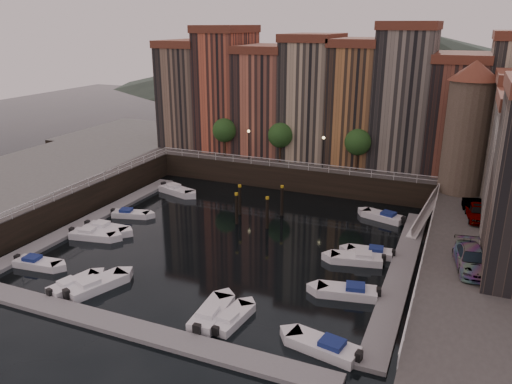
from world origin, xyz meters
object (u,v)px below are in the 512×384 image
at_px(car_c, 472,260).
at_px(mooring_pilings, 256,206).
at_px(corner_tower, 468,126).
at_px(car_a, 477,213).
at_px(car_b, 475,209).
at_px(boat_left_0, 37,263).
at_px(boat_left_1, 92,235).
at_px(boat_left_2, 106,229).
at_px(gangway, 426,211).

bearing_deg(car_c, mooring_pilings, 145.64).
distance_m(corner_tower, car_a, 10.57).
height_order(corner_tower, car_b, corner_tower).
xyz_separation_m(corner_tower, boat_left_0, (-33.33, -26.74, -9.85)).
bearing_deg(car_a, mooring_pilings, 175.28).
xyz_separation_m(car_a, car_b, (-0.19, 1.07, -0.04)).
relative_size(boat_left_0, car_b, 1.04).
bearing_deg(mooring_pilings, car_b, 5.63).
relative_size(mooring_pilings, boat_left_1, 0.97).
relative_size(mooring_pilings, boat_left_2, 0.97).
height_order(mooring_pilings, car_b, car_b).
height_order(mooring_pilings, car_a, car_a).
height_order(boat_left_1, car_b, car_b).
bearing_deg(boat_left_0, car_b, 22.88).
distance_m(boat_left_2, car_a, 36.11).
bearing_deg(boat_left_1, car_a, 8.04).
height_order(gangway, boat_left_2, gangway).
relative_size(boat_left_2, car_b, 1.12).
xyz_separation_m(gangway, car_b, (4.46, -2.63, 1.80)).
distance_m(gangway, car_b, 5.48).
bearing_deg(gangway, car_b, -30.58).
bearing_deg(corner_tower, car_c, -85.85).
xyz_separation_m(boat_left_0, car_c, (34.70, 7.83, 3.44)).
relative_size(mooring_pilings, car_c, 0.88).
bearing_deg(car_c, car_b, 79.23).
bearing_deg(gangway, boat_left_2, -155.37).
distance_m(corner_tower, car_b, 9.76).
xyz_separation_m(gangway, boat_left_0, (-30.43, -22.24, -1.57)).
bearing_deg(gangway, car_c, -73.49).
relative_size(corner_tower, car_a, 3.10).
height_order(mooring_pilings, boat_left_2, mooring_pilings).
bearing_deg(car_c, boat_left_0, -177.17).
height_order(gangway, mooring_pilings, gangway).
bearing_deg(gangway, boat_left_1, -152.82).
xyz_separation_m(corner_tower, car_b, (1.56, -7.13, -6.48)).
xyz_separation_m(mooring_pilings, car_a, (21.60, 1.04, 2.11)).
bearing_deg(car_a, gangway, 133.93).
height_order(corner_tower, car_c, corner_tower).
bearing_deg(car_a, car_b, 92.45).
bearing_deg(boat_left_1, boat_left_0, -103.31).
distance_m(mooring_pilings, boat_left_2, 15.79).
bearing_deg(mooring_pilings, gangway, 15.62).
bearing_deg(corner_tower, boat_left_1, -148.84).
bearing_deg(boat_left_1, boat_left_2, 72.16).
distance_m(boat_left_1, car_a, 36.85).
distance_m(corner_tower, mooring_pilings, 23.51).
bearing_deg(boat_left_2, boat_left_1, -99.11).
height_order(boat_left_2, car_a, car_a).
relative_size(corner_tower, car_c, 2.56).
height_order(boat_left_2, car_b, car_b).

